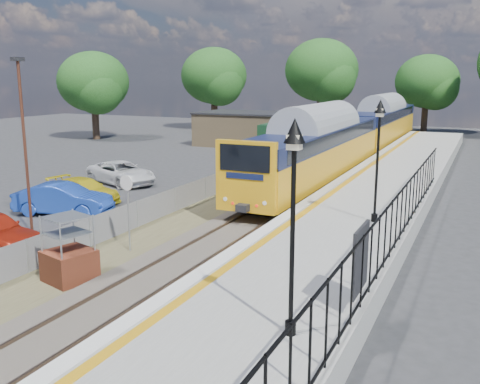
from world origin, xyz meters
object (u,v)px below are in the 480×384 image
Objects in this scene: train at (357,131)px; speed_sign at (127,200)px; victorian_lamp_south at (294,178)px; victorian_lamp_north at (379,132)px; brick_plinth at (69,250)px; carpark_lamp at (24,136)px; car_yellow at (84,190)px; car_blue at (63,199)px; car_white at (121,173)px.

train reaches higher than speed_sign.
victorian_lamp_south is 1.00× the size of victorian_lamp_north.
speed_sign is (-7.88, -4.77, -2.31)m from victorian_lamp_north.
train is at bearing 84.92° from brick_plinth.
train is 25.12m from speed_sign.
carpark_lamp reaches higher than car_yellow.
carpark_lamp is at bearing -174.42° from speed_sign.
brick_plinth is (-2.50, -28.15, -1.31)m from train.
brick_plinth is (-7.80, -7.94, -3.26)m from victorian_lamp_north.
car_blue is (-6.21, 6.41, -0.30)m from brick_plinth.
car_blue is at bearing 110.24° from carpark_lamp.
car_blue is (-14.21, 8.48, -3.56)m from victorian_lamp_south.
victorian_lamp_north is 2.13× the size of brick_plinth.
train reaches higher than car_blue.
carpark_lamp is (-5.09, 3.38, 2.97)m from brick_plinth.
car_white is (-3.25, 10.19, -3.34)m from carpark_lamp.
speed_sign reaches higher than car_yellow.
brick_plinth reaches higher than car_white.
car_yellow is (-0.90, 2.46, -0.13)m from car_blue.
speed_sign is at bearing -122.18° from car_white.
victorian_lamp_south is 0.11× the size of train.
victorian_lamp_north is at bearing 45.50° from brick_plinth.
train is at bearing -19.37° from car_yellow.
train is 18.92× the size of brick_plinth.
brick_plinth is 3.30m from speed_sign.
car_yellow is 0.86× the size of car_white.
victorian_lamp_north reaches higher than train.
car_white is at bearing 121.58° from brick_plinth.
train is at bearing -37.49° from car_blue.
victorian_lamp_north is at bearing -86.45° from car_yellow.
car_yellow is (-9.61, -19.27, -1.74)m from train.
carpark_lamp is (-5.01, 0.21, 2.03)m from speed_sign.
carpark_lamp is 1.45× the size of car_white.
carpark_lamp reaches higher than victorian_lamp_north.
victorian_lamp_north reaches higher than car_blue.
victorian_lamp_south is at bearing -118.75° from car_yellow.
speed_sign is 0.65× the size of car_blue.
carpark_lamp is (-12.89, -4.56, -0.29)m from victorian_lamp_north.
speed_sign is 0.69× the size of car_yellow.
victorian_lamp_north is 17.47m from car_white.
brick_plinth is at bearing -134.14° from car_yellow.
car_yellow is at bearing -145.99° from car_white.
car_blue is at bearing -144.06° from car_white.
speed_sign reaches higher than car_white.
train is (-5.30, 20.21, -1.96)m from victorian_lamp_north.
victorian_lamp_north is at bearing 39.20° from speed_sign.
victorian_lamp_north is 9.50m from speed_sign.
brick_plinth is at bearing -80.53° from speed_sign.
car_white is (-8.26, 10.40, -1.31)m from speed_sign.
car_white is (-8.34, 13.56, -0.36)m from brick_plinth.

